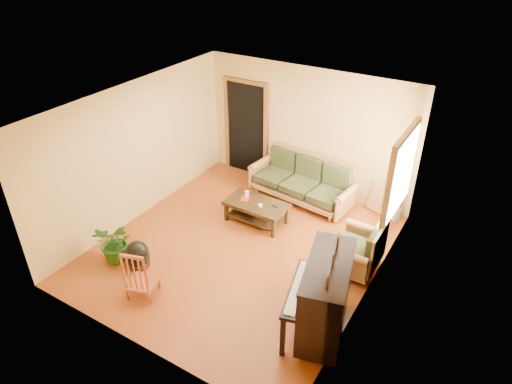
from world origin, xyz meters
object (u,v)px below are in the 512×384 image
Objects in this scene: coffee_table at (256,212)px; footstool at (138,257)px; piano at (326,298)px; armchair at (356,245)px; red_chair at (141,272)px; ceramic_crock at (396,214)px; sofa at (301,180)px; potted_plant at (116,243)px.

footstool is at bearing -115.39° from coffee_table.
piano is (2.18, -1.80, 0.38)m from coffee_table.
coffee_table is 2.85m from piano.
red_chair is (-2.52, -2.28, -0.01)m from armchair.
armchair reaches higher than ceramic_crock.
red_chair reaches higher than coffee_table.
coffee_table is at bearing -100.54° from sofa.
piano reaches higher than sofa.
piano is 5.80× the size of ceramic_crock.
red_chair is at bearing -100.06° from coffee_table.
footstool is at bearing -132.29° from ceramic_crock.
coffee_table is 1.31× the size of red_chair.
coffee_table is 1.58× the size of potted_plant.
potted_plant reaches higher than coffee_table.
armchair is at bearing 80.26° from piano.
red_chair is at bearing -95.49° from sofa.
footstool is (-3.07, -1.82, -0.27)m from armchair.
footstool is 1.62× the size of ceramic_crock.
coffee_table is 2.10m from armchair.
potted_plant reaches higher than ceramic_crock.
red_chair is (-0.81, -3.71, -0.01)m from sofa.
footstool is 0.42× the size of red_chair.
red_chair is (0.55, -0.46, 0.26)m from footstool.
piano reaches higher than red_chair.
potted_plant is at bearing -134.81° from ceramic_crock.
piano is (0.12, -1.51, 0.14)m from armchair.
red_chair is 3.83× the size of ceramic_crock.
potted_plant is at bearing 140.69° from red_chair.
red_chair is 4.86m from ceramic_crock.
armchair is at bearing 30.69° from footstool.
potted_plant is (-0.38, -0.09, 0.19)m from footstool.
footstool is 4.82m from ceramic_crock.
ceramic_crock is at bearing 38.74° from red_chair.
armchair is at bearing 24.70° from red_chair.
red_chair is at bearing -123.83° from ceramic_crock.
ceramic_crock is at bearing 74.70° from piano.
sofa reaches higher than potted_plant.
red_chair is at bearing -40.07° from footstool.
ceramic_crock is 5.16m from potted_plant.
footstool is 0.44m from potted_plant.
armchair is 2.40× the size of footstool.
armchair reaches higher than footstool.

